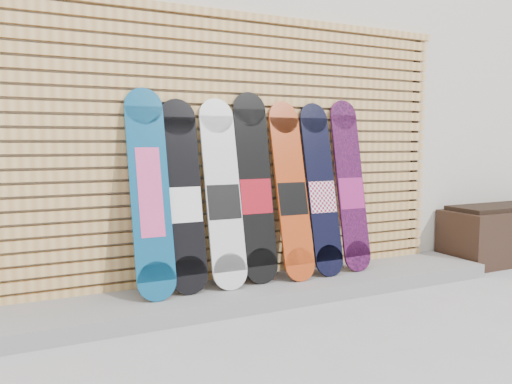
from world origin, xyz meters
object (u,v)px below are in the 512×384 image
(planter_box, at_px, (502,234))
(snowboard_2, at_px, (223,194))
(snowboard_1, at_px, (183,197))
(snowboard_4, at_px, (292,191))
(snowboard_3, at_px, (255,188))
(snowboard_6, at_px, (350,186))
(snowboard_0, at_px, (150,192))
(snowboard_5, at_px, (321,190))

(planter_box, xyz_separation_m, snowboard_2, (-3.12, 0.06, 0.55))
(snowboard_1, bearing_deg, snowboard_4, -1.44)
(snowboard_3, bearing_deg, snowboard_2, -174.93)
(snowboard_6, bearing_deg, planter_box, -2.24)
(snowboard_4, bearing_deg, planter_box, -1.05)
(snowboard_2, bearing_deg, planter_box, -1.05)
(snowboard_0, height_order, snowboard_6, snowboard_0)
(snowboard_2, relative_size, snowboard_6, 0.98)
(snowboard_6, bearing_deg, snowboard_1, -179.82)
(planter_box, bearing_deg, snowboard_2, 178.95)
(snowboard_2, distance_m, snowboard_5, 0.91)
(snowboard_0, distance_m, snowboard_4, 1.18)
(snowboard_4, bearing_deg, snowboard_2, 178.94)
(snowboard_2, bearing_deg, snowboard_3, 5.07)
(planter_box, relative_size, snowboard_5, 0.90)
(snowboard_3, distance_m, snowboard_4, 0.32)
(snowboard_1, height_order, snowboard_2, snowboard_2)
(snowboard_3, height_order, snowboard_6, snowboard_3)
(snowboard_3, relative_size, snowboard_6, 1.02)
(planter_box, height_order, snowboard_3, snowboard_3)
(snowboard_0, height_order, snowboard_1, snowboard_0)
(snowboard_3, height_order, snowboard_5, snowboard_3)
(planter_box, relative_size, snowboard_2, 0.90)
(planter_box, distance_m, snowboard_0, 3.74)
(planter_box, bearing_deg, snowboard_1, 178.85)
(snowboard_1, xyz_separation_m, snowboard_3, (0.61, 0.01, 0.04))
(snowboard_3, xyz_separation_m, snowboard_6, (0.93, -0.01, -0.02))
(snowboard_0, bearing_deg, snowboard_1, 5.07)
(planter_box, xyz_separation_m, snowboard_1, (-3.44, 0.07, 0.55))
(snowboard_2, distance_m, snowboard_4, 0.61)
(snowboard_2, height_order, snowboard_4, snowboard_2)
(snowboard_3, distance_m, snowboard_5, 0.62)
(snowboard_3, height_order, snowboard_4, snowboard_3)
(planter_box, height_order, snowboard_0, snowboard_0)
(planter_box, relative_size, snowboard_0, 0.87)
(snowboard_1, height_order, snowboard_3, snowboard_3)
(snowboard_0, bearing_deg, planter_box, -0.72)
(snowboard_2, bearing_deg, snowboard_1, 177.85)
(snowboard_0, relative_size, snowboard_2, 1.04)
(snowboard_1, height_order, snowboard_5, snowboard_5)
(snowboard_0, height_order, snowboard_2, snowboard_0)
(snowboard_0, relative_size, snowboard_5, 1.04)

